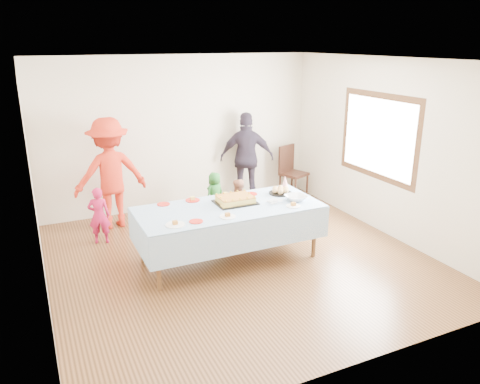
{
  "coord_description": "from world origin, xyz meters",
  "views": [
    {
      "loc": [
        -2.49,
        -5.4,
        2.94
      ],
      "look_at": [
        0.15,
        0.3,
        0.88
      ],
      "focal_mm": 35.0,
      "sensor_mm": 36.0,
      "label": 1
    }
  ],
  "objects_px": {
    "dining_chair": "(291,169)",
    "adult_left": "(110,173)",
    "party_table": "(229,210)",
    "birthday_cake": "(235,200)"
  },
  "relations": [
    {
      "from": "party_table",
      "to": "dining_chair",
      "type": "distance_m",
      "value": 3.0
    },
    {
      "from": "party_table",
      "to": "dining_chair",
      "type": "height_order",
      "value": "dining_chair"
    },
    {
      "from": "birthday_cake",
      "to": "party_table",
      "type": "bearing_deg",
      "value": -144.26
    },
    {
      "from": "party_table",
      "to": "dining_chair",
      "type": "bearing_deg",
      "value": 42.94
    },
    {
      "from": "party_table",
      "to": "adult_left",
      "type": "bearing_deg",
      "value": 122.34
    },
    {
      "from": "birthday_cake",
      "to": "dining_chair",
      "type": "relative_size",
      "value": 0.55
    },
    {
      "from": "party_table",
      "to": "adult_left",
      "type": "relative_size",
      "value": 1.4
    },
    {
      "from": "birthday_cake",
      "to": "adult_left",
      "type": "distance_m",
      "value": 2.29
    },
    {
      "from": "dining_chair",
      "to": "adult_left",
      "type": "relative_size",
      "value": 0.56
    },
    {
      "from": "party_table",
      "to": "birthday_cake",
      "type": "xyz_separation_m",
      "value": [
        0.14,
        0.1,
        0.1
      ]
    }
  ]
}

